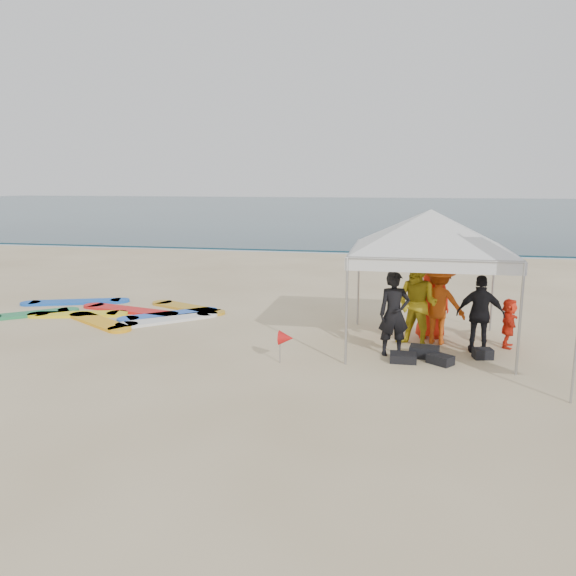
% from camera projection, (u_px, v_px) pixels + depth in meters
% --- Properties ---
extents(ground, '(120.00, 120.00, 0.00)m').
position_uv_depth(ground, '(286.00, 387.00, 9.47)').
color(ground, beige).
rests_on(ground, ground).
extents(ocean, '(160.00, 84.00, 0.08)m').
position_uv_depth(ocean, '(385.00, 209.00, 67.25)').
color(ocean, '#0C2633').
rests_on(ocean, ground).
extents(shoreline_foam, '(160.00, 1.20, 0.01)m').
position_uv_depth(shoreline_foam, '(361.00, 253.00, 27.00)').
color(shoreline_foam, silver).
rests_on(shoreline_foam, ground).
extents(person_black_a, '(0.70, 0.55, 1.69)m').
position_uv_depth(person_black_a, '(394.00, 314.00, 11.08)').
color(person_black_a, black).
rests_on(person_black_a, ground).
extents(person_yellow, '(1.12, 1.04, 1.85)m').
position_uv_depth(person_yellow, '(417.00, 304.00, 11.60)').
color(person_yellow, gold).
rests_on(person_yellow, ground).
extents(person_orange_a, '(1.20, 0.81, 1.73)m').
position_uv_depth(person_orange_a, '(438.00, 304.00, 11.89)').
color(person_orange_a, '#C64B11').
rests_on(person_orange_a, ground).
extents(person_black_b, '(0.96, 0.45, 1.59)m').
position_uv_depth(person_black_b, '(480.00, 314.00, 11.25)').
color(person_black_b, black).
rests_on(person_black_b, ground).
extents(person_orange_b, '(0.90, 0.65, 1.71)m').
position_uv_depth(person_orange_b, '(431.00, 300.00, 12.30)').
color(person_orange_b, red).
rests_on(person_orange_b, ground).
extents(person_seated, '(0.51, 1.01, 1.04)m').
position_uv_depth(person_seated, '(509.00, 323.00, 11.66)').
color(person_seated, red).
rests_on(person_seated, ground).
extents(canopy_tent, '(4.34, 4.34, 3.27)m').
position_uv_depth(canopy_tent, '(431.00, 210.00, 11.31)').
color(canopy_tent, '#A5A5A8').
rests_on(canopy_tent, ground).
extents(marker_pennant, '(0.28, 0.28, 0.64)m').
position_uv_depth(marker_pennant, '(286.00, 338.00, 10.63)').
color(marker_pennant, '#A5A5A8').
rests_on(marker_pennant, ground).
extents(gear_pile, '(1.99, 0.93, 0.22)m').
position_uv_depth(gear_pile, '(431.00, 355.00, 10.89)').
color(gear_pile, black).
rests_on(gear_pile, ground).
extents(surfboard_spread, '(5.65, 3.39, 0.07)m').
position_uv_depth(surfboard_spread, '(117.00, 312.00, 14.67)').
color(surfboard_spread, yellow).
rests_on(surfboard_spread, ground).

